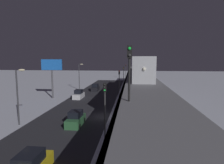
% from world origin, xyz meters
% --- Properties ---
extents(ground_plane, '(240.00, 240.00, 0.00)m').
position_xyz_m(ground_plane, '(0.00, 0.00, 0.00)').
color(ground_plane, silver).
extents(avenue_asphalt, '(11.00, 103.63, 0.01)m').
position_xyz_m(avenue_asphalt, '(4.55, 0.00, 0.00)').
color(avenue_asphalt, '#28282D').
rests_on(avenue_asphalt, ground_plane).
extents(elevated_railway, '(5.00, 103.63, 5.87)m').
position_xyz_m(elevated_railway, '(-5.77, 0.00, 5.06)').
color(elevated_railway, slate).
rests_on(elevated_railway, ground_plane).
extents(subway_train, '(2.94, 36.87, 3.40)m').
position_xyz_m(subway_train, '(-5.86, -12.96, 7.65)').
color(subway_train, '#B7BABF').
rests_on(subway_train, elevated_railway).
extents(rail_signal, '(0.36, 0.41, 4.00)m').
position_xyz_m(rail_signal, '(-4.21, 14.98, 8.59)').
color(rail_signal, black).
rests_on(rail_signal, elevated_railway).
extents(sedan_green, '(1.91, 4.12, 1.97)m').
position_xyz_m(sedan_green, '(3.15, 4.19, 0.78)').
color(sedan_green, '#2D6038').
rests_on(sedan_green, ground_plane).
extents(sedan_white, '(1.80, 4.24, 1.97)m').
position_xyz_m(sedan_white, '(7.75, -13.40, 0.80)').
color(sedan_white, silver).
rests_on(sedan_white, ground_plane).
extents(sedan_black, '(1.80, 4.00, 1.97)m').
position_xyz_m(sedan_black, '(5.95, -24.14, 0.80)').
color(sedan_black, black).
rests_on(sedan_black, ground_plane).
extents(traffic_light_near, '(0.32, 0.44, 6.40)m').
position_xyz_m(traffic_light_near, '(-1.55, 8.82, 4.20)').
color(traffic_light_near, '#2D2D2D').
rests_on(traffic_light_near, ground_plane).
extents(traffic_light_mid, '(0.32, 0.44, 6.40)m').
position_xyz_m(traffic_light_mid, '(-1.55, -14.22, 4.20)').
color(traffic_light_mid, '#2D2D2D').
rests_on(traffic_light_mid, ground_plane).
extents(traffic_light_far, '(0.32, 0.44, 6.40)m').
position_xyz_m(traffic_light_far, '(-1.55, -37.25, 4.20)').
color(traffic_light_far, '#2D2D2D').
rests_on(traffic_light_far, ground_plane).
extents(traffic_light_distant, '(0.32, 0.44, 6.40)m').
position_xyz_m(traffic_light_distant, '(-1.55, -60.29, 4.20)').
color(traffic_light_distant, '#2D2D2D').
rests_on(traffic_light_distant, ground_plane).
extents(commercial_billboard, '(4.80, 0.36, 8.90)m').
position_xyz_m(commercial_billboard, '(13.66, -12.70, 6.83)').
color(commercial_billboard, '#4C4C51').
rests_on(commercial_billboard, ground_plane).
extents(street_lamp_near, '(1.35, 0.44, 7.65)m').
position_xyz_m(street_lamp_near, '(10.63, 5.00, 4.81)').
color(street_lamp_near, '#38383D').
rests_on(street_lamp_near, ground_plane).
extents(street_lamp_far, '(1.35, 0.44, 7.65)m').
position_xyz_m(street_lamp_far, '(10.63, -25.00, 4.81)').
color(street_lamp_far, '#38383D').
rests_on(street_lamp_far, ground_plane).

